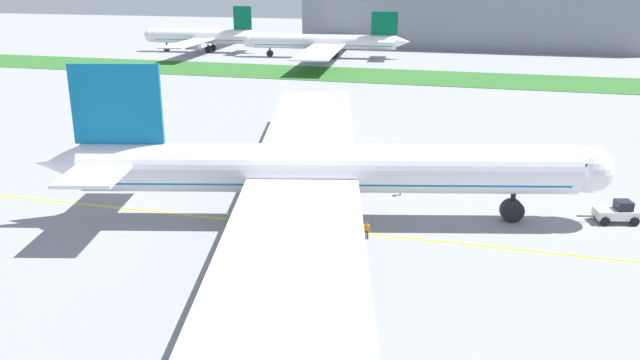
% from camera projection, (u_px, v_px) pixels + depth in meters
% --- Properties ---
extents(ground_plane, '(600.00, 600.00, 0.00)m').
position_uv_depth(ground_plane, '(312.00, 226.00, 63.18)').
color(ground_plane, gray).
rests_on(ground_plane, ground).
extents(apron_taxi_line, '(280.00, 0.36, 0.01)m').
position_uv_depth(apron_taxi_line, '(310.00, 228.00, 62.66)').
color(apron_taxi_line, yellow).
rests_on(apron_taxi_line, ground).
extents(grass_median_strip, '(320.00, 24.00, 0.10)m').
position_uv_depth(grass_median_strip, '(427.00, 78.00, 154.15)').
color(grass_median_strip, '#2D6628').
rests_on(grass_median_strip, ground).
extents(airliner_foreground, '(55.59, 91.61, 15.57)m').
position_uv_depth(airliner_foreground, '(318.00, 169.00, 63.18)').
color(airliner_foreground, white).
rests_on(airliner_foreground, ground).
extents(pushback_tug, '(5.97, 3.27, 2.24)m').
position_uv_depth(pushback_tug, '(617.00, 212.00, 63.90)').
color(pushback_tug, white).
rests_on(pushback_tug, ground).
extents(ground_crew_wingwalker_port, '(0.55, 0.39, 1.67)m').
position_uv_depth(ground_crew_wingwalker_port, '(367.00, 229.00, 59.78)').
color(ground_crew_wingwalker_port, black).
rests_on(ground_crew_wingwalker_port, ground).
extents(ground_crew_marshaller_front, '(0.29, 0.60, 1.73)m').
position_uv_depth(ground_crew_marshaller_front, '(401.00, 186.00, 71.71)').
color(ground_crew_marshaller_front, black).
rests_on(ground_crew_marshaller_front, ground).
extents(service_truck_baggage_loader, '(6.28, 3.76, 3.14)m').
position_uv_depth(service_truck_baggage_loader, '(133.00, 99.00, 118.74)').
color(service_truck_baggage_loader, yellow).
rests_on(service_truck_baggage_loader, ground).
extents(parked_airliner_far_left, '(39.80, 62.51, 14.31)m').
position_uv_depth(parked_airliner_far_left, '(204.00, 37.00, 204.37)').
color(parked_airliner_far_left, white).
rests_on(parked_airliner_far_left, ground).
extents(parked_airliner_far_centre, '(49.90, 81.65, 13.48)m').
position_uv_depth(parked_airliner_far_centre, '(326.00, 42.00, 190.28)').
color(parked_airliner_far_centre, white).
rests_on(parked_airliner_far_centre, ground).
extents(terminal_building, '(108.48, 20.00, 18.00)m').
position_uv_depth(terminal_building, '(468.00, 21.00, 212.68)').
color(terminal_building, gray).
rests_on(terminal_building, ground).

